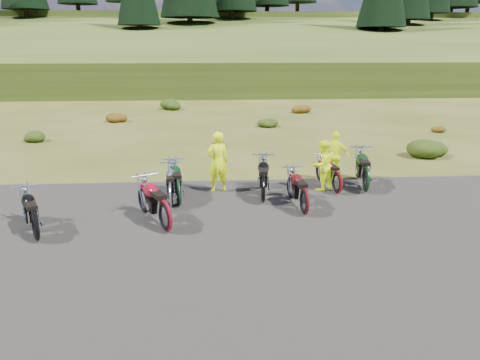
{
  "coord_description": "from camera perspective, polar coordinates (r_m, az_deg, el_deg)",
  "views": [
    {
      "loc": [
        -0.75,
        -11.22,
        4.53
      ],
      "look_at": [
        0.08,
        1.01,
        0.92
      ],
      "focal_mm": 35.0,
      "sensor_mm": 36.0,
      "label": 1
    }
  ],
  "objects": [
    {
      "name": "shrub_8",
      "position": [
        26.82,
        22.77,
        5.91
      ],
      "size": [
        0.77,
        0.77,
        0.45
      ],
      "primitive_type": "ellipsoid",
      "color": "#652C0C",
      "rests_on": "ground"
    },
    {
      "name": "ground",
      "position": [
        12.12,
        -0.04,
        -5.52
      ],
      "size": [
        300.0,
        300.0,
        0.0
      ],
      "primitive_type": "plane",
      "color": "#333C14",
      "rests_on": "ground"
    },
    {
      "name": "shrub_5",
      "position": [
        26.26,
        3.31,
        7.13
      ],
      "size": [
        1.03,
        1.03,
        0.61
      ],
      "primitive_type": "ellipsoid",
      "color": "#1C350D",
      "rests_on": "ground"
    },
    {
      "name": "person_right_b",
      "position": [
        16.08,
        11.52,
        2.8
      ],
      "size": [
        1.05,
        0.81,
        1.67
      ],
      "primitive_type": "imported",
      "rotation": [
        0.0,
        0.0,
        2.66
      ],
      "color": "#E3FB0D",
      "rests_on": "ground"
    },
    {
      "name": "motorcycle_3",
      "position": [
        13.48,
        -8.4,
        -3.4
      ],
      "size": [
        0.75,
        2.06,
        1.07
      ],
      "primitive_type": null,
      "rotation": [
        0.0,
        0.0,
        1.61
      ],
      "color": "#AFAFB4",
      "rests_on": "ground"
    },
    {
      "name": "hill_plateau",
      "position": [
        121.3,
        -3.64,
        14.24
      ],
      "size": [
        300.0,
        90.0,
        9.17
      ],
      "primitive_type": "cube",
      "color": "#344416",
      "rests_on": "ground"
    },
    {
      "name": "shrub_2",
      "position": [
        28.65,
        -14.94,
        7.55
      ],
      "size": [
        1.3,
        1.3,
        0.77
      ],
      "primitive_type": "ellipsoid",
      "color": "#652C0C",
      "rests_on": "ground"
    },
    {
      "name": "shrub_4",
      "position": [
        20.87,
        -2.84,
        4.5
      ],
      "size": [
        0.77,
        0.77,
        0.45
      ],
      "primitive_type": "ellipsoid",
      "color": "#652C0C",
      "rests_on": "ground"
    },
    {
      "name": "motorcycle_4",
      "position": [
        12.92,
        7.79,
        -4.27
      ],
      "size": [
        0.87,
        2.12,
        1.08
      ],
      "primitive_type": null,
      "rotation": [
        0.0,
        0.0,
        1.66
      ],
      "color": "#4C0C0F",
      "rests_on": "ground"
    },
    {
      "name": "motorcycle_0",
      "position": [
        12.16,
        -23.47,
        -6.88
      ],
      "size": [
        1.56,
        2.16,
        1.09
      ],
      "primitive_type": null,
      "rotation": [
        0.0,
        0.0,
        2.04
      ],
      "color": "black",
      "rests_on": "ground"
    },
    {
      "name": "shrub_3",
      "position": [
        33.46,
        -8.33,
        9.26
      ],
      "size": [
        1.56,
        1.56,
        0.92
      ],
      "primitive_type": "ellipsoid",
      "color": "#1C350D",
      "rests_on": "ground"
    },
    {
      "name": "motorcycle_7",
      "position": [
        15.21,
        15.01,
        -1.48
      ],
      "size": [
        1.11,
        2.38,
        1.2
      ],
      "primitive_type": null,
      "rotation": [
        0.0,
        0.0,
        1.42
      ],
      "color": "black",
      "rests_on": "ground"
    },
    {
      "name": "motorcycle_6",
      "position": [
        14.85,
        11.66,
        -1.68
      ],
      "size": [
        0.97,
        2.08,
        1.05
      ],
      "primitive_type": null,
      "rotation": [
        0.0,
        0.0,
        1.73
      ],
      "color": "maroon",
      "rests_on": "ground"
    },
    {
      "name": "motorcycle_5",
      "position": [
        13.76,
        2.83,
        -2.82
      ],
      "size": [
        1.0,
        2.33,
        1.18
      ],
      "primitive_type": null,
      "rotation": [
        0.0,
        0.0,
        1.46
      ],
      "color": "black",
      "rests_on": "ground"
    },
    {
      "name": "gravel_pad",
      "position": [
        10.3,
        0.71,
        -9.67
      ],
      "size": [
        20.0,
        12.0,
        0.04
      ],
      "primitive_type": "cube",
      "color": "black",
      "rests_on": "ground"
    },
    {
      "name": "motorcycle_1",
      "position": [
        11.84,
        -9.02,
        -6.29
      ],
      "size": [
        1.7,
        2.35,
        1.18
      ],
      "primitive_type": null,
      "rotation": [
        0.0,
        0.0,
        2.05
      ],
      "color": "maroon",
      "rests_on": "ground"
    },
    {
      "name": "motorcycle_2",
      "position": [
        13.62,
        -7.45,
        -3.15
      ],
      "size": [
        1.03,
        2.23,
        1.12
      ],
      "primitive_type": null,
      "rotation": [
        0.0,
        0.0,
        1.72
      ],
      "color": "black",
      "rests_on": "ground"
    },
    {
      "name": "hill_slope",
      "position": [
        61.39,
        -3.24,
        12.16
      ],
      "size": [
        300.0,
        45.97,
        9.37
      ],
      "primitive_type": null,
      "rotation": [
        0.14,
        0.0,
        0.0
      ],
      "color": "#344416",
      "rests_on": "ground"
    },
    {
      "name": "person_right_a",
      "position": [
        14.91,
        9.98,
        1.67
      ],
      "size": [
        0.98,
        0.93,
        1.59
      ],
      "primitive_type": "imported",
      "rotation": [
        0.0,
        0.0,
        3.74
      ],
      "color": "#E3FB0D",
      "rests_on": "ground"
    },
    {
      "name": "shrub_7",
      "position": [
        20.83,
        22.02,
        3.95
      ],
      "size": [
        1.56,
        1.56,
        0.92
      ],
      "primitive_type": "ellipsoid",
      "color": "#1C350D",
      "rests_on": "ground"
    },
    {
      "name": "shrub_1",
      "position": [
        24.38,
        -23.93,
        5.03
      ],
      "size": [
        1.03,
        1.03,
        0.61
      ],
      "primitive_type": "ellipsoid",
      "color": "#1C350D",
      "rests_on": "ground"
    },
    {
      "name": "shrub_6",
      "position": [
        31.89,
        7.36,
        8.81
      ],
      "size": [
        1.3,
        1.3,
        0.77
      ],
      "primitive_type": "ellipsoid",
      "color": "#652C0C",
      "rests_on": "ground"
    },
    {
      "name": "person_middle",
      "position": [
        14.49,
        -2.74,
        2.1
      ],
      "size": [
        0.79,
        0.63,
        1.9
      ],
      "primitive_type": "imported",
      "rotation": [
        0.0,
        0.0,
        3.42
      ],
      "color": "#E3FB0D",
      "rests_on": "ground"
    }
  ]
}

